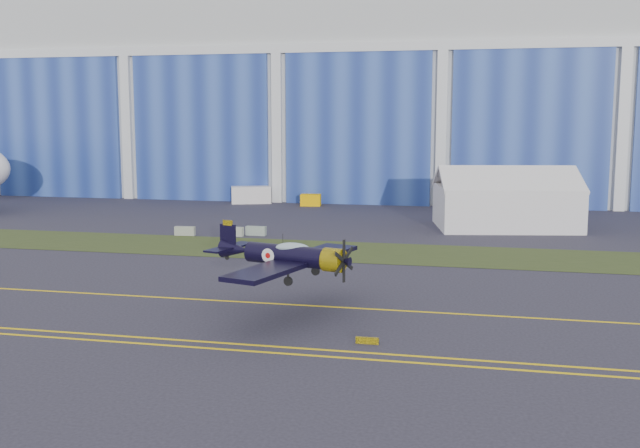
% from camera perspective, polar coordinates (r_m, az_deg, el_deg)
% --- Properties ---
extents(ground, '(260.00, 260.00, 0.00)m').
position_cam_1_polar(ground, '(57.40, -16.69, -3.84)').
color(ground, '#302D3C').
rests_on(ground, ground).
extents(grass_median, '(260.00, 10.00, 0.02)m').
position_cam_1_polar(grass_median, '(69.71, -11.11, -1.55)').
color(grass_median, '#475128').
rests_on(grass_median, ground).
extents(hangar, '(220.00, 45.70, 30.00)m').
position_cam_1_polar(hangar, '(123.89, -0.44, 9.72)').
color(hangar, silver).
rests_on(hangar, ground).
extents(taxiway_centreline, '(200.00, 0.20, 0.02)m').
position_cam_1_polar(taxiway_centreline, '(53.20, -19.32, -4.88)').
color(taxiway_centreline, yellow).
rests_on(taxiway_centreline, ground).
extents(guard_board_right, '(1.20, 0.15, 0.35)m').
position_cam_1_polar(guard_board_right, '(39.07, 3.62, -8.85)').
color(guard_board_right, yellow).
rests_on(guard_board_right, ground).
extents(warbird, '(12.91, 14.32, 3.57)m').
position_cam_1_polar(warbird, '(44.07, -2.53, -2.40)').
color(warbird, black).
rests_on(warbird, ground).
extents(tent, '(15.91, 12.88, 6.61)m').
position_cam_1_polar(tent, '(80.84, 13.97, 2.04)').
color(tent, white).
rests_on(tent, ground).
extents(shipping_container, '(5.69, 3.77, 2.29)m').
position_cam_1_polar(shipping_container, '(101.54, -5.26, 2.22)').
color(shipping_container, silver).
rests_on(shipping_container, ground).
extents(tug, '(2.81, 1.96, 1.53)m').
position_cam_1_polar(tug, '(98.31, -0.72, 1.84)').
color(tug, '#FFB900').
rests_on(tug, ground).
extents(barrier_a, '(2.04, 0.77, 0.90)m').
position_cam_1_polar(barrier_a, '(74.82, -10.25, -0.53)').
color(barrier_a, gray).
rests_on(barrier_a, ground).
extents(barrier_b, '(2.03, 0.73, 0.90)m').
position_cam_1_polar(barrier_b, '(73.81, -6.61, -0.58)').
color(barrier_b, '#9AA092').
rests_on(barrier_b, ground).
extents(barrier_c, '(2.01, 0.64, 0.90)m').
position_cam_1_polar(barrier_c, '(74.03, -4.90, -0.52)').
color(barrier_c, gray).
rests_on(barrier_c, ground).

